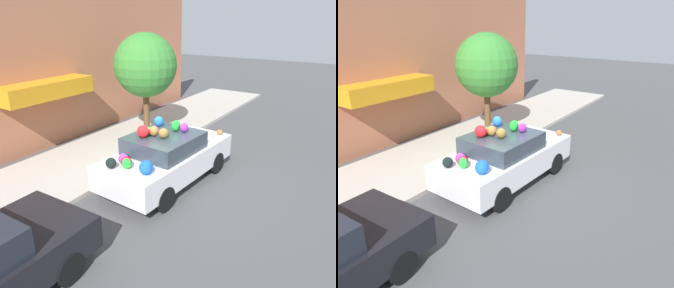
{
  "view_description": "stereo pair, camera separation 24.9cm",
  "coord_description": "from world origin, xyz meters",
  "views": [
    {
      "loc": [
        -7.01,
        -4.8,
        4.39
      ],
      "look_at": [
        0.0,
        -0.21,
        1.14
      ],
      "focal_mm": 35.0,
      "sensor_mm": 36.0,
      "label": 1
    },
    {
      "loc": [
        -6.87,
        -5.0,
        4.39
      ],
      "look_at": [
        0.0,
        -0.21,
        1.14
      ],
      "focal_mm": 35.0,
      "sensor_mm": 36.0,
      "label": 2
    }
  ],
  "objects": [
    {
      "name": "sidewalk_curb",
      "position": [
        0.0,
        2.7,
        0.06
      ],
      "size": [
        24.0,
        3.2,
        0.12
      ],
      "color": "#B2ADA3",
      "rests_on": "ground"
    },
    {
      "name": "fire_hydrant",
      "position": [
        0.64,
        1.79,
        0.47
      ],
      "size": [
        0.2,
        0.2,
        0.7
      ],
      "color": "#B2B2B7",
      "rests_on": "sidewalk_curb"
    },
    {
      "name": "ground_plane",
      "position": [
        0.0,
        0.0,
        0.0
      ],
      "size": [
        60.0,
        60.0,
        0.0
      ],
      "primitive_type": "plane",
      "color": "#4C4C4F"
    },
    {
      "name": "street_tree",
      "position": [
        2.75,
        2.58,
        2.73
      ],
      "size": [
        2.33,
        2.33,
        3.79
      ],
      "color": "brown",
      "rests_on": "sidewalk_curb"
    },
    {
      "name": "building_facade",
      "position": [
        -0.01,
        4.92,
        2.71
      ],
      "size": [
        18.0,
        1.2,
        5.49
      ],
      "color": "#B26B4C",
      "rests_on": "ground"
    },
    {
      "name": "art_car",
      "position": [
        -0.05,
        -0.2,
        0.79
      ],
      "size": [
        4.28,
        2.03,
        1.78
      ],
      "rotation": [
        0.0,
        0.0,
        -0.05
      ],
      "color": "silver",
      "rests_on": "ground"
    }
  ]
}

